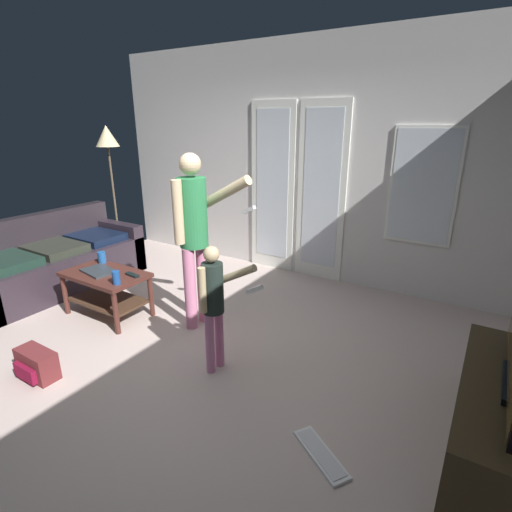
{
  "coord_description": "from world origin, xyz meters",
  "views": [
    {
      "loc": [
        2.19,
        -2.13,
        1.92
      ],
      "look_at": [
        0.69,
        0.28,
        0.94
      ],
      "focal_mm": 27.36,
      "sensor_mm": 36.0,
      "label": 1
    }
  ],
  "objects": [
    {
      "name": "person_child",
      "position": [
        0.48,
        0.01,
        0.63
      ],
      "size": [
        0.47,
        0.28,
        1.05
      ],
      "color": "pink",
      "rests_on": "ground_plane"
    },
    {
      "name": "tv_remote_black",
      "position": [
        -0.75,
        0.27,
        0.48
      ],
      "size": [
        0.17,
        0.07,
        0.02
      ],
      "primitive_type": "cube",
      "rotation": [
        0.0,
        0.0,
        -0.11
      ],
      "color": "black",
      "rests_on": "coffee_table"
    },
    {
      "name": "tv_stand",
      "position": [
        2.43,
        0.22,
        0.24
      ],
      "size": [
        0.49,
        1.42,
        0.48
      ],
      "color": "#362A18",
      "rests_on": "ground_plane"
    },
    {
      "name": "person_adult",
      "position": [
        -0.12,
        0.51,
        1.0
      ],
      "size": [
        0.71,
        0.45,
        1.66
      ],
      "color": "pink",
      "rests_on": "ground_plane"
    },
    {
      "name": "wall_back_with_doors",
      "position": [
        0.04,
        2.34,
        1.4
      ],
      "size": [
        5.57,
        0.09,
        2.88
      ],
      "color": "silver",
      "rests_on": "ground_plane"
    },
    {
      "name": "loose_keyboard",
      "position": [
        1.55,
        -0.36,
        0.01
      ],
      "size": [
        0.44,
        0.35,
        0.02
      ],
      "color": "white",
      "rests_on": "ground_plane"
    },
    {
      "name": "laptop_closed",
      "position": [
        -1.12,
        0.16,
        0.48
      ],
      "size": [
        0.39,
        0.3,
        0.02
      ],
      "primitive_type": "cube",
      "rotation": [
        0.0,
        0.0,
        -0.17
      ],
      "color": "#30363B",
      "rests_on": "coffee_table"
    },
    {
      "name": "floor_lamp",
      "position": [
        -2.5,
        1.53,
        1.61
      ],
      "size": [
        0.32,
        0.32,
        1.87
      ],
      "color": "#363730",
      "rests_on": "ground_plane"
    },
    {
      "name": "ground_plane",
      "position": [
        0.0,
        0.0,
        -0.01
      ],
      "size": [
        5.57,
        4.76,
        0.02
      ],
      "primitive_type": "cube",
      "color": "#C2ADA4"
    },
    {
      "name": "coffee_table",
      "position": [
        -1.05,
        0.18,
        0.34
      ],
      "size": [
        0.86,
        0.51,
        0.46
      ],
      "color": "#4C261F",
      "rests_on": "ground_plane"
    },
    {
      "name": "cup_by_laptop",
      "position": [
        -1.32,
        0.36,
        0.53
      ],
      "size": [
        0.08,
        0.08,
        0.12
      ],
      "primitive_type": "cylinder",
      "color": "#1F559A",
      "rests_on": "coffee_table"
    },
    {
      "name": "leather_couch",
      "position": [
        -2.2,
        0.32,
        0.31
      ],
      "size": [
        0.87,
        2.0,
        0.86
      ],
      "color": "#2D232C",
      "rests_on": "ground_plane"
    },
    {
      "name": "backpack",
      "position": [
        -0.66,
        -0.82,
        0.11
      ],
      "size": [
        0.36,
        0.2,
        0.23
      ],
      "color": "maroon",
      "rests_on": "ground_plane"
    },
    {
      "name": "cup_near_edge",
      "position": [
        -0.71,
        0.05,
        0.53
      ],
      "size": [
        0.07,
        0.07,
        0.13
      ],
      "primitive_type": "cylinder",
      "color": "#1B4994",
      "rests_on": "coffee_table"
    }
  ]
}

